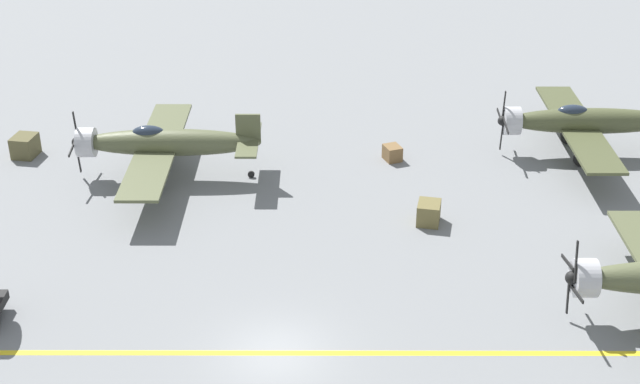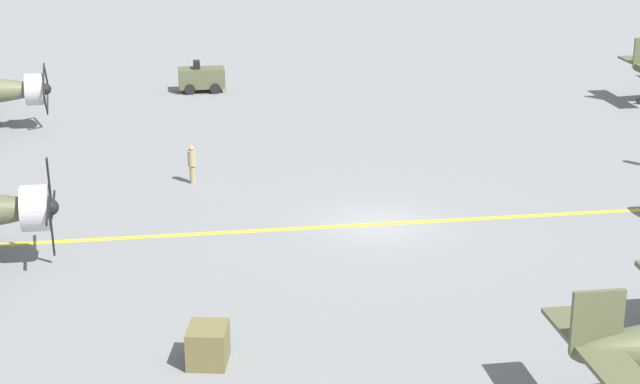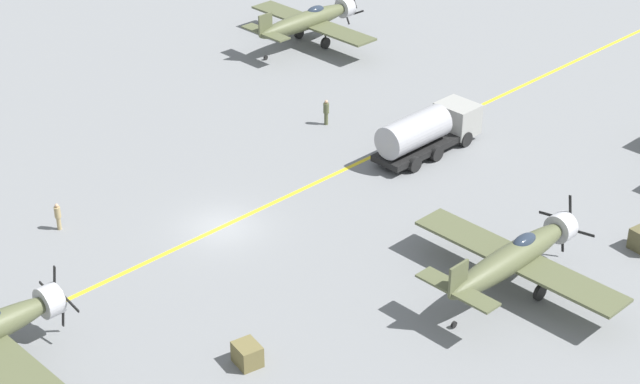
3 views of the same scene
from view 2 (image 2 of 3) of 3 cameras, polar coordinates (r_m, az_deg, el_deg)
name	(u,v)px [view 2 (image 2 of 3)]	position (r m, az deg, el deg)	size (l,w,h in m)	color
ground_plane	(378,224)	(40.24, 3.12, -1.73)	(400.00, 400.00, 0.00)	slate
taxiway_stripe	(378,224)	(40.24, 3.12, -1.72)	(0.30, 160.00, 0.01)	yellow
tow_tractor	(201,78)	(61.84, -6.34, 6.07)	(1.57, 2.60, 1.79)	#515638
ground_crew_inspecting	(192,163)	(45.01, -6.84, 1.55)	(0.36, 0.36, 1.64)	tan
supply_crate_by_tanker	(208,345)	(29.83, -6.00, -8.12)	(1.29, 1.07, 1.07)	brown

